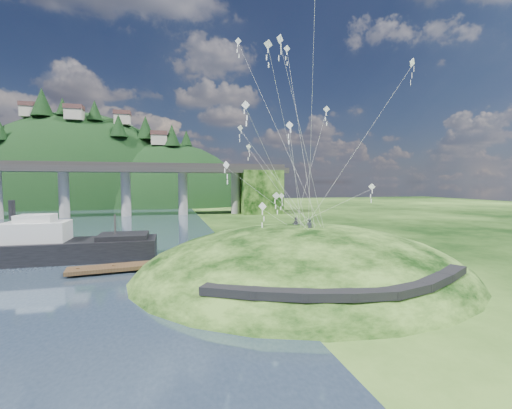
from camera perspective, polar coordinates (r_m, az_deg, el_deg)
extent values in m
plane|color=black|center=(32.83, -4.19, -13.08)|extent=(320.00, 320.00, 0.00)
ellipsoid|color=black|center=(37.31, 7.74, -13.43)|extent=(36.00, 32.00, 13.00)
cube|color=black|center=(24.46, -4.23, -14.06)|extent=(4.32, 3.62, 0.71)
cube|color=black|center=(23.64, 3.94, -14.54)|extent=(4.10, 2.97, 0.61)
cube|color=black|center=(23.87, 11.80, -14.45)|extent=(3.85, 2.37, 0.62)
cube|color=black|center=(24.96, 18.64, -13.86)|extent=(3.62, 1.83, 0.66)
cube|color=black|center=(26.82, 23.89, -12.72)|extent=(3.82, 2.27, 0.68)
cube|color=black|center=(29.38, 27.38, -11.19)|extent=(4.11, 2.97, 0.71)
cube|color=black|center=(32.47, 29.51, -9.80)|extent=(4.26, 3.43, 0.66)
cylinder|color=gray|center=(104.31, -29.36, 1.63)|extent=(2.60, 2.60, 13.00)
cylinder|color=gray|center=(101.52, -20.87, 1.82)|extent=(2.60, 2.60, 13.00)
cylinder|color=gray|center=(101.06, -12.09, 1.97)|extent=(2.60, 2.60, 13.00)
cylinder|color=gray|center=(102.95, -3.44, 2.08)|extent=(2.60, 2.60, 13.00)
cube|color=black|center=(104.68, 0.60, 2.11)|extent=(12.00, 11.00, 13.00)
ellipsoid|color=black|center=(161.35, -26.98, -2.17)|extent=(96.00, 68.00, 88.00)
ellipsoid|color=black|center=(150.17, -14.40, -3.82)|extent=(76.00, 56.00, 72.00)
cone|color=black|center=(148.71, -36.91, 9.90)|extent=(5.29, 5.29, 6.96)
cone|color=black|center=(154.95, -32.09, 14.25)|extent=(8.01, 8.01, 10.54)
cone|color=black|center=(152.31, -29.55, 14.02)|extent=(4.97, 4.97, 6.54)
cone|color=black|center=(147.75, -25.30, 14.00)|extent=(5.83, 5.83, 7.67)
cone|color=black|center=(140.58, -21.93, 12.11)|extent=(6.47, 6.47, 8.51)
cone|color=black|center=(146.70, -17.94, 12.10)|extent=(7.13, 7.13, 9.38)
cone|color=black|center=(141.16, -13.85, 11.13)|extent=(6.56, 6.56, 8.63)
cone|color=black|center=(146.91, -11.55, 10.79)|extent=(4.88, 4.88, 6.42)
cube|color=beige|center=(159.06, -33.49, 12.73)|extent=(6.00, 5.00, 4.00)
cube|color=brown|center=(159.53, -33.52, 13.69)|extent=(6.40, 5.40, 1.60)
cube|color=beige|center=(146.66, -28.03, 13.05)|extent=(6.00, 5.00, 4.00)
cube|color=brown|center=(147.14, -28.06, 14.09)|extent=(6.40, 5.40, 1.60)
cube|color=beige|center=(149.84, -21.36, 12.98)|extent=(6.00, 5.00, 4.00)
cube|color=brown|center=(150.31, -21.39, 14.00)|extent=(6.40, 5.40, 1.60)
cube|color=beige|center=(141.87, -15.85, 10.25)|extent=(6.00, 5.00, 4.00)
cube|color=brown|center=(142.20, -15.87, 11.33)|extent=(6.40, 5.40, 1.60)
cube|color=black|center=(47.45, -29.33, -6.74)|extent=(21.33, 6.17, 2.51)
cube|color=silver|center=(47.97, -32.75, -4.07)|extent=(6.83, 4.37, 2.70)
cube|color=silver|center=(47.80, -32.82, -2.12)|extent=(3.91, 2.96, 1.16)
cube|color=black|center=(45.84, -21.20, -4.91)|extent=(5.88, 4.93, 0.58)
cylinder|color=black|center=(48.55, -35.56, -0.76)|extent=(0.68, 0.68, 2.32)
cylinder|color=#2D2B2B|center=(45.81, -22.44, -3.36)|extent=(0.23, 0.23, 2.90)
cube|color=#3E2A19|center=(39.61, -17.61, -9.55)|extent=(16.06, 4.38, 0.40)
cylinder|color=#3E2A19|center=(39.82, -27.57, -10.15)|extent=(0.34, 0.34, 1.13)
cylinder|color=#3E2A19|center=(39.60, -22.59, -10.09)|extent=(0.34, 0.34, 1.13)
cylinder|color=#3E2A19|center=(39.68, -17.60, -9.95)|extent=(0.34, 0.34, 1.13)
cylinder|color=#3E2A19|center=(40.04, -12.67, -9.74)|extent=(0.34, 0.34, 1.13)
cylinder|color=#3E2A19|center=(40.69, -7.87, -9.46)|extent=(0.34, 0.34, 1.13)
imported|color=#272834|center=(34.48, 8.90, -2.38)|extent=(0.76, 0.68, 1.75)
imported|color=#272834|center=(36.77, 6.61, -2.13)|extent=(0.94, 0.87, 1.54)
cube|color=white|center=(29.42, -4.98, 6.59)|extent=(0.47, 0.55, 0.68)
cube|color=white|center=(29.40, -4.97, 5.64)|extent=(0.08, 0.07, 0.40)
cube|color=white|center=(29.39, -4.97, 4.70)|extent=(0.08, 0.07, 0.40)
cube|color=white|center=(29.39, -4.96, 3.75)|extent=(0.08, 0.07, 0.40)
cube|color=white|center=(44.28, 4.27, 1.45)|extent=(0.70, 0.37, 0.74)
cube|color=white|center=(44.30, 4.26, 0.76)|extent=(0.10, 0.04, 0.44)
cube|color=white|center=(44.33, 4.26, 0.07)|extent=(0.10, 0.04, 0.44)
cube|color=white|center=(44.37, 4.26, -0.62)|extent=(0.10, 0.04, 0.44)
cube|color=white|center=(35.91, 24.59, 20.69)|extent=(0.77, 0.37, 0.80)
cube|color=white|center=(35.74, 24.57, 19.81)|extent=(0.09, 0.08, 0.47)
cube|color=white|center=(35.58, 24.54, 18.91)|extent=(0.09, 0.08, 0.47)
cube|color=white|center=(35.43, 24.51, 18.01)|extent=(0.09, 0.08, 0.47)
cube|color=white|center=(34.54, 5.61, 13.03)|extent=(0.61, 0.52, 0.76)
cube|color=white|center=(34.46, 5.60, 12.14)|extent=(0.10, 0.06, 0.45)
cube|color=white|center=(34.38, 5.60, 11.24)|extent=(0.10, 0.06, 0.45)
cube|color=white|center=(34.31, 5.59, 10.34)|extent=(0.10, 0.06, 0.45)
cube|color=white|center=(43.69, -1.23, 9.63)|extent=(0.71, 0.26, 0.70)
cube|color=white|center=(43.64, -1.23, 8.96)|extent=(0.09, 0.07, 0.42)
cube|color=white|center=(43.60, -1.23, 8.29)|extent=(0.09, 0.07, 0.42)
cube|color=white|center=(43.56, -1.23, 7.61)|extent=(0.09, 0.07, 0.42)
cube|color=white|center=(42.61, -2.99, 25.56)|extent=(0.72, 0.24, 0.73)
cube|color=white|center=(42.41, -2.98, 24.90)|extent=(0.10, 0.02, 0.43)
cube|color=white|center=(42.23, -2.98, 24.23)|extent=(0.10, 0.02, 0.43)
cube|color=white|center=(42.05, -2.98, 23.56)|extent=(0.10, 0.02, 0.43)
cube|color=white|center=(39.76, 5.17, 24.46)|extent=(0.70, 0.19, 0.69)
cube|color=white|center=(39.58, 5.17, 23.79)|extent=(0.09, 0.03, 0.41)
cube|color=white|center=(39.42, 5.16, 23.11)|extent=(0.09, 0.03, 0.41)
cube|color=white|center=(39.26, 5.16, 22.43)|extent=(0.09, 0.03, 0.41)
cube|color=white|center=(29.04, -1.75, 16.24)|extent=(0.64, 0.38, 0.71)
cube|color=white|center=(28.93, -1.74, 15.27)|extent=(0.09, 0.05, 0.41)
cube|color=white|center=(28.84, -1.74, 14.30)|extent=(0.09, 0.05, 0.41)
cube|color=white|center=(28.75, -1.74, 13.31)|extent=(0.09, 0.05, 0.41)
cube|color=white|center=(32.17, 1.09, -0.31)|extent=(0.64, 0.60, 0.82)
cube|color=white|center=(32.22, 1.09, -1.35)|extent=(0.10, 0.07, 0.48)
cube|color=white|center=(32.28, 1.08, -2.39)|extent=(0.10, 0.07, 0.48)
cube|color=white|center=(32.34, 1.08, -3.43)|extent=(0.10, 0.07, 0.48)
cube|color=white|center=(30.50, 4.01, 25.82)|extent=(0.67, 0.37, 0.73)
cube|color=white|center=(30.30, 4.00, 24.90)|extent=(0.09, 0.07, 0.43)
cube|color=white|center=(30.12, 4.00, 23.97)|extent=(0.09, 0.07, 0.43)
cube|color=white|center=(29.94, 3.99, 23.03)|extent=(0.09, 0.07, 0.43)
cube|color=white|center=(31.55, 2.04, 25.14)|extent=(0.77, 0.28, 0.74)
cube|color=white|center=(31.36, 2.04, 24.22)|extent=(0.10, 0.06, 0.44)
cube|color=white|center=(31.17, 2.04, 23.28)|extent=(0.10, 0.06, 0.44)
cube|color=white|center=(31.00, 2.03, 22.34)|extent=(0.10, 0.06, 0.44)
cube|color=white|center=(44.26, -2.64, 12.63)|extent=(0.73, 0.24, 0.71)
cube|color=white|center=(44.19, -2.64, 11.97)|extent=(0.09, 0.05, 0.42)
cube|color=white|center=(44.12, -2.64, 11.30)|extent=(0.09, 0.05, 0.42)
cube|color=white|center=(44.05, -2.63, 10.63)|extent=(0.09, 0.05, 0.42)
cube|color=white|center=(44.16, 11.68, 15.30)|extent=(0.79, 0.27, 0.80)
cube|color=white|center=(44.05, 11.67, 14.57)|extent=(0.11, 0.03, 0.47)
cube|color=white|center=(43.94, 11.66, 13.83)|extent=(0.11, 0.03, 0.47)
cube|color=white|center=(43.85, 11.65, 13.09)|extent=(0.11, 0.03, 0.47)
cube|color=white|center=(41.69, 18.74, 2.83)|extent=(0.58, 0.59, 0.76)
cube|color=white|center=(41.70, 18.72, 2.07)|extent=(0.10, 0.07, 0.45)
cube|color=white|center=(41.72, 18.71, 1.31)|extent=(0.10, 0.07, 0.45)
cube|color=white|center=(41.75, 18.69, 0.55)|extent=(0.10, 0.07, 0.45)
cube|color=white|center=(32.11, 3.40, 1.47)|extent=(0.73, 0.24, 0.72)
cube|color=white|center=(32.14, 3.40, 0.54)|extent=(0.10, 0.03, 0.43)
cube|color=white|center=(32.17, 3.39, -0.38)|extent=(0.10, 0.03, 0.43)
cube|color=white|center=(32.21, 3.39, -1.30)|extent=(0.10, 0.03, 0.43)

